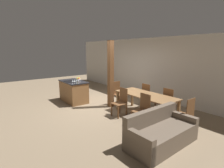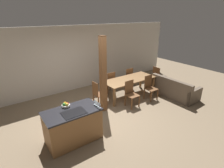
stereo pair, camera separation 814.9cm
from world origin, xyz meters
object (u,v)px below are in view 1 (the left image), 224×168
(wine_glass_middle, at_px, (74,81))
(wine_glass_far, at_px, (76,81))
(dining_table, at_px, (145,97))
(dining_chair_foot_end, at_px, (186,114))
(kitchen_island, at_px, (74,91))
(timber_post, at_px, (111,74))
(fruit_bowl, at_px, (78,79))
(dining_chair_near_left, at_px, (121,102))
(wine_glass_near, at_px, (72,81))
(couch, at_px, (161,133))
(dining_chair_near_right, at_px, (142,109))
(dining_chair_far_left, at_px, (148,95))
(dining_chair_head_end, at_px, (118,93))
(wine_glass_end, at_px, (78,80))
(dining_chair_far_right, at_px, (170,101))

(wine_glass_middle, relative_size, wine_glass_far, 1.00)
(dining_table, distance_m, dining_chair_foot_end, 1.46)
(kitchen_island, distance_m, timber_post, 1.90)
(fruit_bowl, bearing_deg, dining_chair_near_left, 6.82)
(kitchen_island, relative_size, wine_glass_far, 9.11)
(fruit_bowl, distance_m, wine_glass_near, 0.88)
(wine_glass_middle, distance_m, dining_chair_foot_end, 4.06)
(wine_glass_near, relative_size, dining_chair_near_left, 0.16)
(fruit_bowl, height_order, couch, fruit_bowl)
(dining_chair_near_right, height_order, dining_chair_foot_end, same)
(kitchen_island, xyz_separation_m, dining_table, (2.94, 1.21, 0.20))
(dining_table, relative_size, couch, 1.19)
(dining_chair_far_left, height_order, dining_chair_head_end, same)
(kitchen_island, xyz_separation_m, timber_post, (1.49, 0.85, 0.81))
(wine_glass_end, bearing_deg, couch, 3.20)
(dining_chair_foot_end, bearing_deg, fruit_bowl, -77.78)
(dining_chair_far_right, bearing_deg, wine_glass_end, 34.93)
(dining_table, xyz_separation_m, dining_chair_near_right, (0.48, -0.66, -0.16))
(wine_glass_far, bearing_deg, timber_post, 49.52)
(wine_glass_middle, bearing_deg, kitchen_island, 159.31)
(dining_chair_far_right, distance_m, couch, 2.01)
(fruit_bowl, relative_size, dining_chair_far_right, 0.22)
(dining_table, height_order, dining_chair_far_right, dining_chair_far_right)
(dining_chair_near_left, relative_size, dining_chair_far_right, 1.00)
(wine_glass_near, xyz_separation_m, dining_chair_far_left, (1.83, 2.19, -0.52))
(dining_table, distance_m, dining_chair_near_right, 0.83)
(kitchen_island, xyz_separation_m, dining_chair_far_left, (2.45, 1.87, 0.04))
(fruit_bowl, bearing_deg, dining_chair_foot_end, 12.22)
(wine_glass_far, xyz_separation_m, dining_table, (2.31, 1.37, -0.37))
(wine_glass_far, height_order, timber_post, timber_post)
(dining_table, relative_size, dining_chair_near_left, 2.29)
(dining_chair_far_left, relative_size, dining_chair_head_end, 1.00)
(fruit_bowl, distance_m, couch, 4.51)
(wine_glass_near, bearing_deg, dining_chair_far_left, 50.04)
(wine_glass_far, xyz_separation_m, dining_chair_head_end, (0.87, 1.37, -0.52))
(dining_chair_foot_end, bearing_deg, dining_chair_near_right, -55.64)
(dining_chair_head_end, bearing_deg, fruit_bowl, 122.06)
(dining_chair_near_left, distance_m, dining_chair_head_end, 1.17)
(dining_table, xyz_separation_m, dining_chair_near_left, (-0.48, -0.66, -0.16))
(dining_chair_foot_end, xyz_separation_m, timber_post, (-2.90, -0.36, 0.77))
(wine_glass_middle, height_order, dining_chair_near_right, wine_glass_middle)
(wine_glass_far, bearing_deg, kitchen_island, 165.84)
(dining_chair_near_right, relative_size, timber_post, 0.37)
(dining_chair_near_right, bearing_deg, dining_chair_near_left, 180.00)
(dining_chair_near_left, xyz_separation_m, dining_chair_far_right, (0.96, 1.32, 0.00))
(dining_chair_far_left, bearing_deg, fruit_bowl, 32.96)
(wine_glass_middle, relative_size, dining_table, 0.07)
(wine_glass_end, bearing_deg, kitchen_island, 172.76)
(dining_chair_far_right, xyz_separation_m, dining_chair_head_end, (-1.93, -0.66, 0.00))
(kitchen_island, xyz_separation_m, dining_chair_foot_end, (4.39, 1.21, 0.04))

